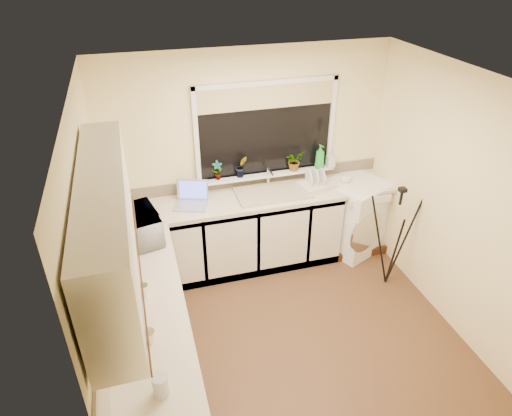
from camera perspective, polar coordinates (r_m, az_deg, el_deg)
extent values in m
plane|color=brown|center=(4.67, 4.17, -15.32)|extent=(3.20, 3.20, 0.00)
plane|color=white|center=(3.37, 5.78, 15.02)|extent=(3.20, 3.20, 0.00)
plane|color=#FFE9AA|center=(5.13, -0.98, 6.24)|extent=(3.20, 0.00, 3.20)
plane|color=#FFE9AA|center=(2.88, 15.80, -18.61)|extent=(3.20, 0.00, 3.20)
plane|color=#FFE9AA|center=(3.71, -19.17, -6.30)|extent=(0.00, 3.00, 3.00)
plane|color=#FFE9AA|center=(4.63, 23.74, 0.57)|extent=(0.00, 3.00, 3.00)
cube|color=silver|center=(5.20, -3.50, -3.52)|extent=(2.55, 0.60, 0.86)
cube|color=silver|center=(3.99, -12.74, -17.43)|extent=(0.54, 2.40, 0.86)
cube|color=beige|center=(5.03, -0.05, 1.29)|extent=(3.20, 0.60, 0.04)
cube|color=beige|center=(3.67, -13.55, -12.72)|extent=(0.60, 2.40, 0.04)
cube|color=silver|center=(3.00, -18.09, -2.12)|extent=(0.28, 1.90, 0.70)
cube|color=beige|center=(3.53, -18.74, -10.42)|extent=(0.02, 2.40, 0.45)
cube|color=beige|center=(5.23, -0.92, 3.64)|extent=(3.20, 0.02, 0.14)
cube|color=black|center=(5.04, 1.26, 9.79)|extent=(1.50, 0.02, 1.00)
cube|color=tan|center=(4.90, 1.40, 13.79)|extent=(1.50, 0.02, 0.25)
cube|color=white|center=(5.20, 1.37, 4.28)|extent=(1.60, 0.14, 0.03)
cube|color=tan|center=(5.07, 2.13, 1.93)|extent=(0.82, 0.46, 0.03)
cylinder|color=silver|center=(5.17, 1.54, 3.89)|extent=(0.03, 0.03, 0.24)
cube|color=white|center=(5.64, 12.18, -0.98)|extent=(0.83, 0.82, 0.90)
cube|color=#A3A3AB|center=(4.87, -8.19, 0.27)|extent=(0.40, 0.34, 0.02)
cube|color=#5160DD|center=(4.93, -8.02, 2.34)|extent=(0.33, 0.15, 0.23)
cylinder|color=white|center=(4.27, -13.16, -3.76)|extent=(0.14, 0.14, 0.18)
cube|color=beige|center=(5.23, 7.60, 2.87)|extent=(0.45, 0.38, 0.06)
cylinder|color=#B7BDC3|center=(3.07, -11.89, -21.01)|extent=(0.10, 0.10, 0.15)
cylinder|color=silver|center=(3.77, -13.91, -10.00)|extent=(0.07, 0.07, 0.10)
imported|color=silver|center=(4.37, -14.53, -2.25)|extent=(0.46, 0.59, 0.29)
imported|color=#999999|center=(5.02, -4.87, 4.73)|extent=(0.12, 0.08, 0.22)
imported|color=#999999|center=(5.07, -1.87, 5.25)|extent=(0.14, 0.12, 0.25)
imported|color=#999999|center=(5.24, 4.85, 5.96)|extent=(0.26, 0.25, 0.23)
imported|color=green|center=(5.31, 8.05, 6.42)|extent=(0.14, 0.14, 0.29)
imported|color=#999999|center=(5.38, 9.38, 6.13)|extent=(0.09, 0.09, 0.20)
imported|color=white|center=(5.39, 11.17, 3.66)|extent=(0.16, 0.16, 0.10)
imported|color=beige|center=(3.39, -13.37, -15.49)|extent=(0.14, 0.14, 0.10)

